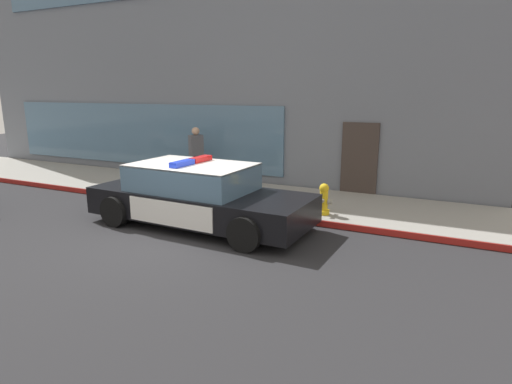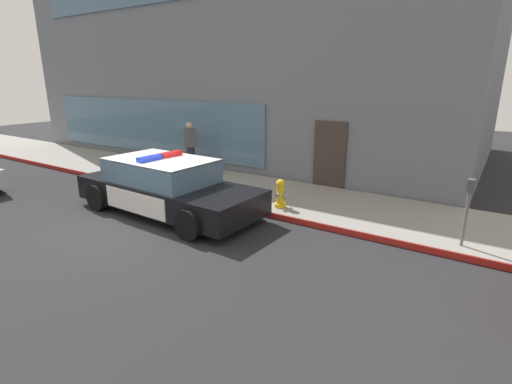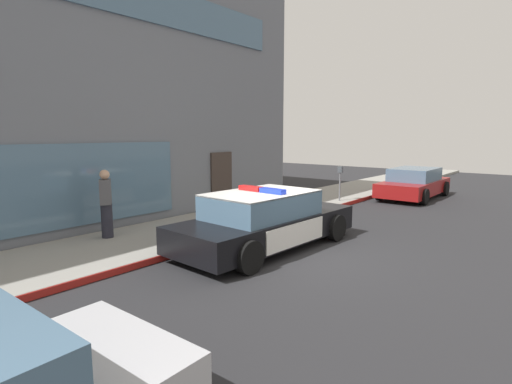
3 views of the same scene
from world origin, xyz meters
TOP-DOWN VIEW (x-y plane):
  - ground at (0.00, 0.00)m, footprint 48.00×48.00m
  - sidewalk at (0.00, 3.35)m, footprint 48.00×2.98m
  - curb_red_paint at (0.00, 1.84)m, footprint 28.80×0.04m
  - storefront_building at (-2.99, 10.39)m, footprint 18.80×11.10m
  - police_cruiser at (0.01, 0.78)m, footprint 5.06×2.25m
  - fire_hydrant at (2.43, 2.33)m, footprint 0.34×0.39m
  - pedestrian_on_sidewalk at (-2.21, 4.09)m, footprint 0.44×0.48m

SIDE VIEW (x-z plane):
  - ground at x=0.00m, z-range 0.00..0.00m
  - sidewalk at x=0.00m, z-range 0.00..0.15m
  - curb_red_paint at x=0.00m, z-range 0.01..0.14m
  - fire_hydrant at x=2.43m, z-range 0.14..0.86m
  - police_cruiser at x=0.01m, z-range -0.07..1.43m
  - pedestrian_on_sidewalk at x=-2.21m, z-range 0.16..1.87m
  - storefront_building at x=-2.99m, z-range 0.00..8.92m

